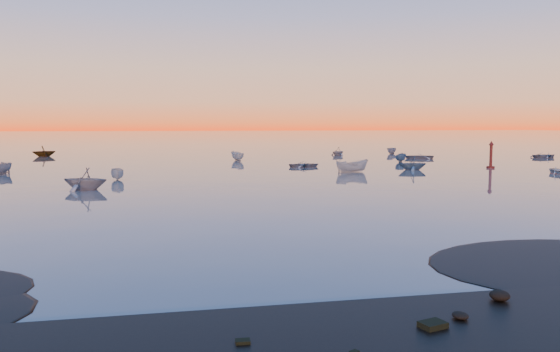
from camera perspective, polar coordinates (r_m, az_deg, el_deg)
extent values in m
plane|color=#6C615A|center=(119.13, -8.51, 2.78)|extent=(600.00, 600.00, 0.00)
imported|color=beige|center=(63.03, 7.53, 0.41)|extent=(2.25, 4.26, 1.41)
cylinder|color=#4B1310|center=(73.19, 21.14, 0.83)|extent=(0.99, 0.99, 0.33)
cylinder|color=#4B1310|center=(73.10, 21.18, 1.90)|extent=(0.35, 0.35, 2.85)
cone|color=#4B1310|center=(73.02, 21.22, 3.23)|extent=(0.66, 0.66, 0.55)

